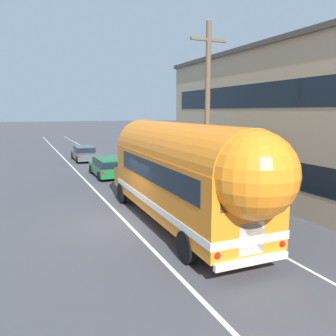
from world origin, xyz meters
The scene contains 7 objects.
ground_plane centered at (0.00, 0.00, 0.00)m, with size 300.00×300.00×0.00m, color #424247.
lane_markings centered at (1.68, 12.00, 0.00)m, with size 3.76×80.00×0.01m.
roadside_building centered at (11.28, 1.28, 3.93)m, with size 8.82×18.56×7.84m.
utility_pole centered at (4.22, 0.87, 4.42)m, with size 1.80×0.24×8.50m.
painted_bus centered at (1.80, -1.61, 2.30)m, with size 2.73×12.00×4.12m.
car_lead centered at (1.74, 10.21, 0.79)m, with size 2.02×4.42×1.37m.
car_second centered at (1.59, 18.98, 0.74)m, with size 1.97×4.59×1.37m.
Camera 1 is at (-3.81, -13.13, 4.55)m, focal length 36.66 mm.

